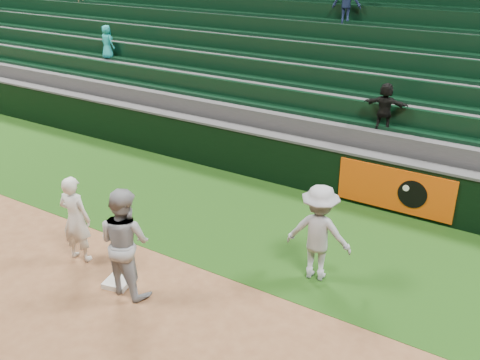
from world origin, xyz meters
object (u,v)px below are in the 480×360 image
Objects in this scene: first_baseman at (75,219)px; base_coach at (319,233)px; first_base at (118,282)px; baserunner at (125,242)px.

first_baseman is 0.95× the size of base_coach.
baserunner is (0.29, -0.02, 0.94)m from first_base.
first_base is at bearing 158.02° from first_baseman.
base_coach is at bearing -138.07° from baserunner.
first_base is 0.24× the size of base_coach.
baserunner reaches higher than first_base.
baserunner is (1.53, -0.27, 0.12)m from first_baseman.
baserunner is at bearing 29.59° from base_coach.
first_base is 0.22× the size of baserunner.
base_coach is at bearing 36.26° from first_base.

